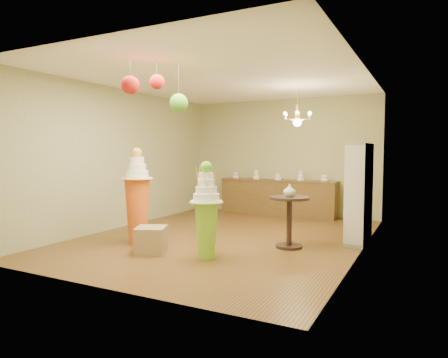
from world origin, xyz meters
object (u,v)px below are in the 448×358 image
at_px(pedestal_orange, 137,204).
at_px(round_table, 289,215).
at_px(pedestal_green, 206,217).
at_px(sideboard, 278,197).

bearing_deg(pedestal_orange, round_table, 21.21).
xyz_separation_m(pedestal_green, round_table, (0.93, 1.24, -0.07)).
relative_size(pedestal_green, round_table, 1.70).
relative_size(sideboard, round_table, 3.44).
distance_m(pedestal_orange, sideboard, 4.35).
distance_m(pedestal_orange, round_table, 2.68).
height_order(pedestal_green, sideboard, pedestal_green).
relative_size(pedestal_green, sideboard, 0.49).
xyz_separation_m(pedestal_orange, sideboard, (1.14, 4.19, -0.25)).
bearing_deg(sideboard, pedestal_orange, -105.26).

